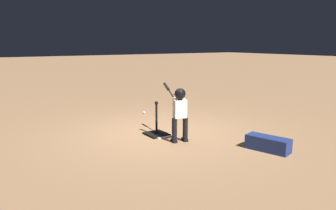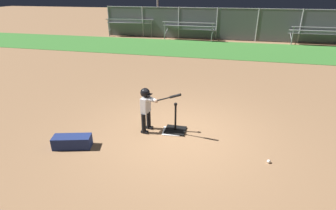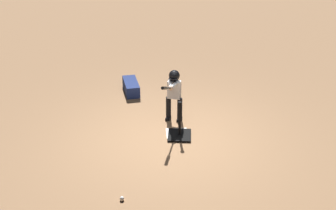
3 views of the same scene
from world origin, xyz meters
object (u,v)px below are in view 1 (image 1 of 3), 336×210
object	(u,v)px
batting_tee	(157,131)
equipment_bag	(268,144)
batter_child	(179,108)
baseball	(144,112)

from	to	relation	value
batting_tee	equipment_bag	distance (m)	2.47
batting_tee	batter_child	xyz separation A→B (m)	(-0.68, -0.15, 0.64)
baseball	batting_tee	bearing A→B (deg)	158.10
batter_child	baseball	xyz separation A→B (m)	(2.84, -0.72, -0.69)
batting_tee	batter_child	distance (m)	0.95
batting_tee	equipment_bag	size ratio (longest dim) A/B	0.92
batting_tee	baseball	bearing A→B (deg)	-21.90
batter_child	baseball	world-z (taller)	batter_child
baseball	equipment_bag	world-z (taller)	equipment_bag
equipment_bag	batting_tee	bearing A→B (deg)	15.11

